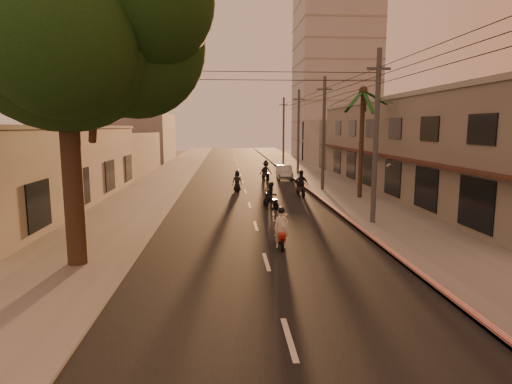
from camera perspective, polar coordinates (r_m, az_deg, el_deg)
ground at (r=14.64m, az=2.13°, el=-11.75°), size 160.00×160.00×0.00m
road at (r=34.05m, az=-1.41°, el=0.07°), size 10.00×140.00×0.02m
sidewalk_right at (r=35.18m, az=10.89°, el=0.27°), size 5.00×140.00×0.12m
sidewalk_left at (r=34.55m, az=-13.94°, el=0.02°), size 5.00×140.00×0.12m
curb_stripe at (r=29.81m, az=8.87°, el=-1.10°), size 0.20×60.00×0.20m
shophouse_row at (r=35.23m, az=22.16°, el=5.67°), size 8.80×34.20×7.30m
left_building at (r=30.44m, az=-28.22°, el=2.92°), size 8.20×24.20×5.20m
distant_tower at (r=72.34m, az=10.47°, el=15.60°), size 12.10×12.10×28.00m
broadleaf_tree at (r=16.94m, az=-22.89°, el=19.50°), size 9.60×8.70×12.10m
palm_tree at (r=31.18m, az=14.09°, el=12.18°), size 5.00×5.00×8.20m
utility_poles at (r=34.53m, az=9.08°, el=10.94°), size 1.20×48.26×9.00m
filler_right at (r=60.68m, az=10.92°, el=6.53°), size 8.00×14.00×6.00m
filler_left_near at (r=49.34m, az=-18.70°, el=4.85°), size 8.00×14.00×4.40m
filler_left_far at (r=66.84m, az=-14.84°, el=7.01°), size 8.00×14.00×7.00m
scooter_red at (r=18.23m, az=3.36°, el=-5.08°), size 0.68×1.81×1.78m
scooter_mid_a at (r=26.74m, az=2.07°, el=-0.62°), size 1.26×1.63×1.72m
scooter_mid_b at (r=31.62m, az=6.01°, el=0.97°), size 1.19×2.02×1.99m
scooter_far_a at (r=34.03m, az=-2.53°, el=1.33°), size 0.81×1.73×1.69m
scooter_far_b at (r=40.88m, az=1.31°, el=2.78°), size 1.52×1.98×1.99m
parked_car at (r=42.37m, az=3.79°, el=2.65°), size 1.73×4.17×1.34m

